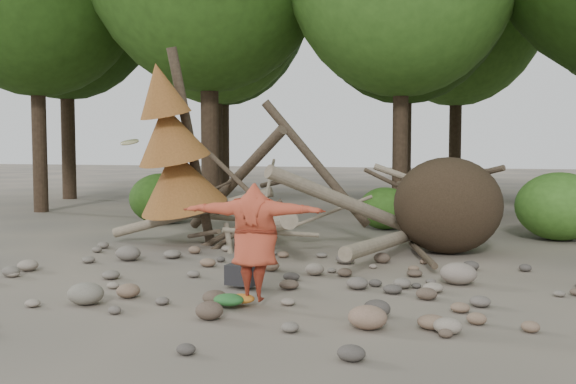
% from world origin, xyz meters
% --- Properties ---
extents(ground, '(120.00, 120.00, 0.00)m').
position_xyz_m(ground, '(0.00, 0.00, 0.00)').
color(ground, '#514C44').
rests_on(ground, ground).
extents(deadfall_pile, '(8.55, 5.24, 3.30)m').
position_xyz_m(deadfall_pile, '(2.02, 4.24, 0.95)').
color(deadfall_pile, '#332619').
rests_on(deadfall_pile, ground).
extents(dead_conifer, '(2.06, 2.16, 4.35)m').
position_xyz_m(dead_conifer, '(-3.12, 3.37, 2.11)').
color(dead_conifer, '#4C3F30').
rests_on(dead_conifer, ground).
extents(bush_left, '(1.80, 1.80, 1.44)m').
position_xyz_m(bush_left, '(-5.50, 7.20, 0.72)').
color(bush_left, '#274E15').
rests_on(bush_left, ground).
extents(bush_mid, '(1.40, 1.40, 1.12)m').
position_xyz_m(bush_mid, '(0.80, 7.80, 0.56)').
color(bush_mid, '#34631C').
rests_on(bush_mid, ground).
extents(bush_right, '(2.00, 2.00, 1.60)m').
position_xyz_m(bush_right, '(5.00, 7.00, 0.80)').
color(bush_right, '#407624').
rests_on(bush_right, ground).
extents(frisbee_thrower, '(3.25, 0.79, 2.24)m').
position_xyz_m(frisbee_thrower, '(0.33, -0.99, 0.89)').
color(frisbee_thrower, '#AF3E27').
rests_on(frisbee_thrower, ground).
extents(backpack, '(0.49, 0.36, 0.31)m').
position_xyz_m(backpack, '(-0.23, 0.00, 0.15)').
color(backpack, black).
rests_on(backpack, ground).
extents(cloth_green, '(0.42, 0.35, 0.16)m').
position_xyz_m(cloth_green, '(0.06, -1.24, 0.08)').
color(cloth_green, '#266029').
rests_on(cloth_green, ground).
extents(cloth_orange, '(0.34, 0.28, 0.12)m').
position_xyz_m(cloth_orange, '(0.19, -1.07, 0.06)').
color(cloth_orange, '#C07021').
rests_on(cloth_orange, ground).
extents(boulder_front_left, '(0.51, 0.46, 0.31)m').
position_xyz_m(boulder_front_left, '(-1.93, -1.60, 0.15)').
color(boulder_front_left, slate).
rests_on(boulder_front_left, ground).
extents(boulder_front_right, '(0.47, 0.43, 0.28)m').
position_xyz_m(boulder_front_right, '(2.01, -1.63, 0.14)').
color(boulder_front_right, '#836652').
rests_on(boulder_front_right, ground).
extents(boulder_mid_right, '(0.58, 0.52, 0.35)m').
position_xyz_m(boulder_mid_right, '(2.95, 1.29, 0.17)').
color(boulder_mid_right, gray).
rests_on(boulder_mid_right, ground).
extents(boulder_mid_left, '(0.48, 0.44, 0.29)m').
position_xyz_m(boulder_mid_left, '(-3.21, 1.62, 0.15)').
color(boulder_mid_left, '#675F57').
rests_on(boulder_mid_left, ground).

